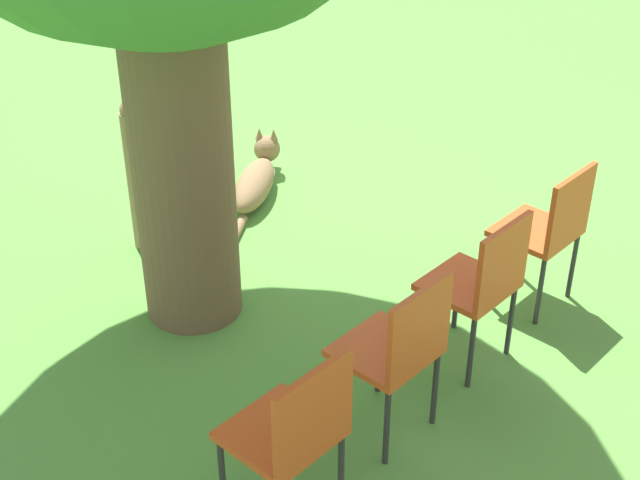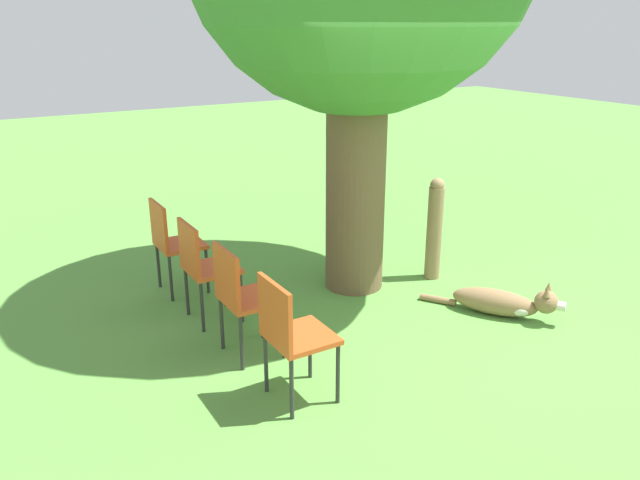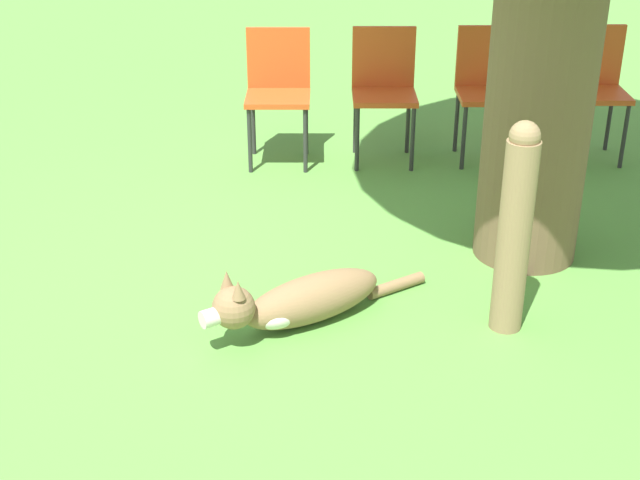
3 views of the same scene
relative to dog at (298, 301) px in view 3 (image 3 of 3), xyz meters
name	(u,v)px [view 3 (image 3 of 3)]	position (x,y,z in m)	size (l,w,h in m)	color
ground_plane	(320,269)	(-0.57, 0.10, -0.13)	(30.00, 30.00, 0.00)	#56933D
dog	(298,301)	(0.00, 0.00, 0.00)	(0.78, 1.12, 0.37)	olive
fence_post	(515,228)	(0.03, 1.01, 0.40)	(0.16, 0.16, 1.05)	#937551
red_chair_0	(278,85)	(-2.27, -0.19, 0.42)	(0.42, 0.44, 0.92)	#D14C1E
red_chair_1	(384,84)	(-2.30, 0.55, 0.42)	(0.42, 0.44, 0.92)	#D14C1E
red_chair_2	(489,83)	(-2.33, 1.28, 0.42)	(0.42, 0.44, 0.92)	#D14C1E
red_chair_3	(593,82)	(-2.36, 2.02, 0.42)	(0.42, 0.44, 0.92)	#D14C1E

